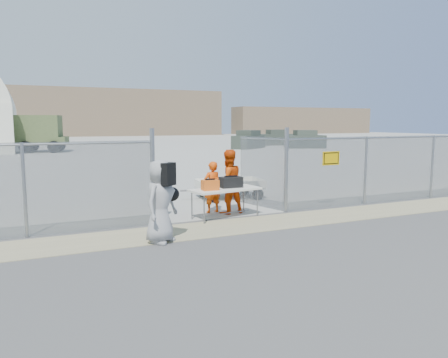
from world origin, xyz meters
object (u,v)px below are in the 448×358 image
security_worker_right (228,182)px  visitor (161,201)px  folding_table (225,203)px  security_worker_left (212,187)px  utility_trailer (230,188)px

security_worker_right → visitor: (-2.66, -2.20, -0.01)m
folding_table → visitor: (-2.32, -1.67, 0.51)m
security_worker_left → folding_table: bearing=85.7°
security_worker_left → utility_trailer: security_worker_left is taller
security_worker_right → utility_trailer: size_ratio=0.64×
folding_table → utility_trailer: size_ratio=0.67×
folding_table → security_worker_left: (-0.05, 0.82, 0.34)m
security_worker_right → utility_trailer: 2.63m
security_worker_left → security_worker_right: 0.51m
folding_table → utility_trailer: (1.47, 2.83, -0.06)m
folding_table → security_worker_right: bearing=48.7°
utility_trailer → security_worker_left: bearing=-121.1°
security_worker_left → visitor: size_ratio=0.82×
security_worker_right → folding_table: bearing=52.7°
security_worker_left → utility_trailer: size_ratio=0.52×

